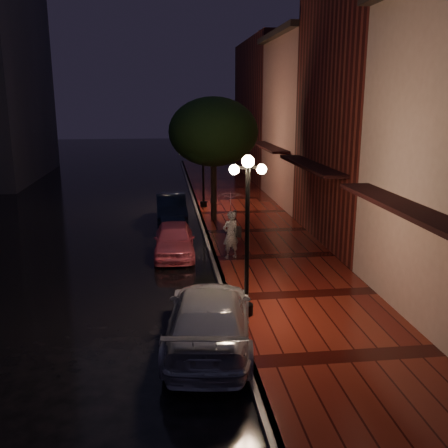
# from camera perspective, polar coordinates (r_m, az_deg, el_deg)

# --- Properties ---
(ground) EXTENTS (120.00, 120.00, 0.00)m
(ground) POSITION_cam_1_polar(r_m,az_deg,el_deg) (18.37, -1.11, -4.38)
(ground) COLOR black
(ground) RESTS_ON ground
(sidewalk) EXTENTS (4.50, 60.00, 0.15)m
(sidewalk) POSITION_cam_1_polar(r_m,az_deg,el_deg) (18.70, 5.78, -3.87)
(sidewalk) COLOR #49120D
(sidewalk) RESTS_ON ground
(curb) EXTENTS (0.25, 60.00, 0.15)m
(curb) POSITION_cam_1_polar(r_m,az_deg,el_deg) (18.34, -1.11, -4.16)
(curb) COLOR #595451
(curb) RESTS_ON ground
(storefront_mid) EXTENTS (5.00, 8.00, 11.00)m
(storefront_mid) POSITION_cam_1_polar(r_m,az_deg,el_deg) (21.23, 17.84, 12.58)
(storefront_mid) COLOR #511914
(storefront_mid) RESTS_ON ground
(storefront_far) EXTENTS (5.00, 8.00, 9.00)m
(storefront_far) POSITION_cam_1_polar(r_m,az_deg,el_deg) (28.74, 10.99, 11.21)
(storefront_far) COLOR #8C5951
(storefront_far) RESTS_ON ground
(storefront_extra) EXTENTS (5.00, 12.00, 10.00)m
(storefront_extra) POSITION_cam_1_polar(r_m,az_deg,el_deg) (38.36, 6.37, 12.78)
(storefront_extra) COLOR #511914
(storefront_extra) RESTS_ON ground
(streetlamp_near) EXTENTS (0.96, 0.36, 4.31)m
(streetlamp_near) POSITION_cam_1_polar(r_m,az_deg,el_deg) (12.92, 2.67, -0.35)
(streetlamp_near) COLOR black
(streetlamp_near) RESTS_ON sidewalk
(streetlamp_far) EXTENTS (0.96, 0.36, 4.31)m
(streetlamp_far) POSITION_cam_1_polar(r_m,az_deg,el_deg) (26.61, -2.40, 7.13)
(streetlamp_far) COLOR black
(streetlamp_far) RESTS_ON sidewalk
(street_tree) EXTENTS (4.16, 4.16, 5.80)m
(street_tree) POSITION_cam_1_polar(r_m,az_deg,el_deg) (23.50, -1.19, 10.25)
(street_tree) COLOR black
(street_tree) RESTS_ON sidewalk
(pink_car) EXTENTS (1.59, 3.76, 1.27)m
(pink_car) POSITION_cam_1_polar(r_m,az_deg,el_deg) (19.06, -5.71, -1.77)
(pink_car) COLOR #EF6278
(pink_car) RESTS_ON ground
(navy_car) EXTENTS (1.49, 4.06, 1.33)m
(navy_car) POSITION_cam_1_polar(r_m,az_deg,el_deg) (24.42, -6.05, 1.82)
(navy_car) COLOR black
(navy_car) RESTS_ON ground
(silver_car) EXTENTS (2.66, 5.18, 1.44)m
(silver_car) POSITION_cam_1_polar(r_m,az_deg,el_deg) (12.19, -1.69, -10.65)
(silver_car) COLOR #ADADB5
(silver_car) RESTS_ON ground
(woman_with_umbrella) EXTENTS (1.02, 1.04, 2.46)m
(woman_with_umbrella) POSITION_cam_1_polar(r_m,az_deg,el_deg) (17.94, 0.78, 1.08)
(woman_with_umbrella) COLOR silver
(woman_with_umbrella) RESTS_ON sidewalk
(parking_meter) EXTENTS (0.14, 0.12, 1.40)m
(parking_meter) POSITION_cam_1_polar(r_m,az_deg,el_deg) (19.81, 1.25, 0.00)
(parking_meter) COLOR black
(parking_meter) RESTS_ON sidewalk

